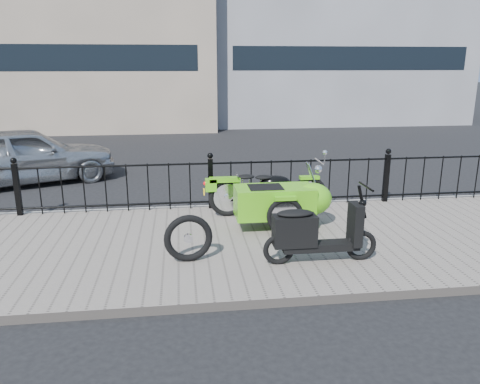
{
  "coord_description": "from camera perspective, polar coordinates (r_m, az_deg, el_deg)",
  "views": [
    {
      "loc": [
        -0.54,
        -7.3,
        2.81
      ],
      "look_at": [
        0.38,
        -0.1,
        0.8
      ],
      "focal_mm": 35.0,
      "sensor_mm": 36.0,
      "label": 1
    }
  ],
  "objects": [
    {
      "name": "scooter",
      "position": [
        6.53,
        8.91,
        -5.03
      ],
      "size": [
        1.62,
        0.47,
        1.1
      ],
      "color": "black",
      "rests_on": "sidewalk"
    },
    {
      "name": "iron_fence",
      "position": [
        8.9,
        -3.6,
        0.95
      ],
      "size": [
        14.11,
        0.11,
        1.08
      ],
      "color": "black",
      "rests_on": "sidewalk"
    },
    {
      "name": "ground",
      "position": [
        7.84,
        -2.89,
        -5.58
      ],
      "size": [
        120.0,
        120.0,
        0.0
      ],
      "primitive_type": "plane",
      "color": "black",
      "rests_on": "ground"
    },
    {
      "name": "motorcycle_sidecar",
      "position": [
        7.95,
        5.24,
        -0.8
      ],
      "size": [
        2.28,
        1.48,
        0.98
      ],
      "color": "black",
      "rests_on": "sidewalk"
    },
    {
      "name": "sedan_car",
      "position": [
        12.28,
        -24.59,
        4.1
      ],
      "size": [
        4.35,
        3.05,
        1.37
      ],
      "primitive_type": "imported",
      "rotation": [
        0.0,
        0.0,
        1.96
      ],
      "color": "#A2A4A8",
      "rests_on": "ground"
    },
    {
      "name": "curb",
      "position": [
        9.17,
        -3.6,
        -2.02
      ],
      "size": [
        30.0,
        0.1,
        0.12
      ],
      "primitive_type": "cube",
      "color": "gray",
      "rests_on": "ground"
    },
    {
      "name": "sidewalk",
      "position": [
        7.35,
        -2.58,
        -6.53
      ],
      "size": [
        30.0,
        3.8,
        0.12
      ],
      "primitive_type": "cube",
      "color": "slate",
      "rests_on": "ground"
    },
    {
      "name": "spare_tire",
      "position": [
        6.56,
        -6.31,
        -5.63
      ],
      "size": [
        0.69,
        0.18,
        0.68
      ],
      "primitive_type": "torus",
      "rotation": [
        1.57,
        0.0,
        0.12
      ],
      "color": "black",
      "rests_on": "sidewalk"
    }
  ]
}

